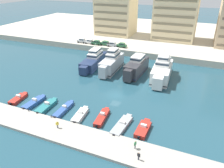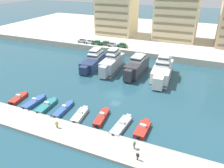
% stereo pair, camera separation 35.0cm
% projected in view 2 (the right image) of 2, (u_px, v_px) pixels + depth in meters
% --- Properties ---
extents(ground_plane, '(400.00, 400.00, 0.00)m').
position_uv_depth(ground_plane, '(116.00, 95.00, 56.92)').
color(ground_plane, '#234C5B').
extents(quay_promenade, '(180.00, 70.00, 2.36)m').
position_uv_depth(quay_promenade, '(165.00, 35.00, 110.19)').
color(quay_promenade, beige).
rests_on(quay_promenade, ground).
extents(pier_dock, '(120.00, 6.34, 0.58)m').
position_uv_depth(pier_dock, '(79.00, 137.00, 41.73)').
color(pier_dock, '#A8A399').
rests_on(pier_dock, ground).
extents(yacht_navy_far_left, '(5.79, 18.21, 7.42)m').
position_uv_depth(yacht_navy_far_left, '(94.00, 60.00, 74.82)').
color(yacht_navy_far_left, navy).
rests_on(yacht_navy_far_left, ground).
extents(yacht_silver_left, '(4.54, 15.89, 8.79)m').
position_uv_depth(yacht_silver_left, '(112.00, 63.00, 70.85)').
color(yacht_silver_left, silver).
rests_on(yacht_silver_left, ground).
extents(yacht_charcoal_mid_left, '(4.81, 15.33, 7.56)m').
position_uv_depth(yacht_charcoal_mid_left, '(136.00, 67.00, 68.21)').
color(yacht_charcoal_mid_left, '#333338').
rests_on(yacht_charcoal_mid_left, ground).
extents(yacht_white_center_left, '(5.87, 17.50, 8.83)m').
position_uv_depth(yacht_white_center_left, '(162.00, 71.00, 65.10)').
color(yacht_white_center_left, white).
rests_on(yacht_white_center_left, ground).
extents(motorboat_red_far_left, '(2.50, 6.13, 1.39)m').
position_uv_depth(motorboat_red_far_left, '(18.00, 98.00, 54.67)').
color(motorboat_red_far_left, red).
rests_on(motorboat_red_far_left, ground).
extents(motorboat_blue_left, '(2.16, 7.29, 1.38)m').
position_uv_depth(motorboat_blue_left, '(34.00, 102.00, 52.94)').
color(motorboat_blue_left, '#33569E').
rests_on(motorboat_blue_left, ground).
extents(motorboat_teal_mid_left, '(2.33, 7.27, 1.40)m').
position_uv_depth(motorboat_teal_mid_left, '(46.00, 106.00, 51.46)').
color(motorboat_teal_mid_left, teal).
rests_on(motorboat_teal_mid_left, ground).
extents(motorboat_blue_center_left, '(1.81, 7.74, 1.27)m').
position_uv_depth(motorboat_blue_center_left, '(64.00, 109.00, 50.17)').
color(motorboat_blue_center_left, '#33569E').
rests_on(motorboat_blue_center_left, ground).
extents(motorboat_white_center, '(2.47, 6.62, 1.28)m').
position_uv_depth(motorboat_white_center, '(80.00, 115.00, 48.11)').
color(motorboat_white_center, white).
rests_on(motorboat_white_center, ground).
extents(motorboat_red_center_right, '(2.31, 7.22, 1.44)m').
position_uv_depth(motorboat_red_center_right, '(102.00, 117.00, 47.28)').
color(motorboat_red_center_right, red).
rests_on(motorboat_red_center_right, ground).
extents(motorboat_grey_mid_right, '(2.64, 8.13, 1.19)m').
position_uv_depth(motorboat_grey_mid_right, '(121.00, 125.00, 44.80)').
color(motorboat_grey_mid_right, '#9EA3A8').
rests_on(motorboat_grey_mid_right, ground).
extents(motorboat_red_right, '(2.26, 6.46, 1.47)m').
position_uv_depth(motorboat_red_right, '(143.00, 129.00, 43.57)').
color(motorboat_red_right, red).
rests_on(motorboat_red_right, ground).
extents(car_silver_far_left, '(4.13, 1.99, 1.80)m').
position_uv_depth(car_silver_far_left, '(83.00, 40.00, 93.04)').
color(car_silver_far_left, '#B7BCC1').
rests_on(car_silver_far_left, quay_promenade).
extents(car_white_left, '(4.19, 2.10, 1.80)m').
position_uv_depth(car_white_left, '(90.00, 41.00, 91.58)').
color(car_white_left, white).
rests_on(car_white_left, quay_promenade).
extents(car_green_mid_left, '(4.13, 1.99, 1.80)m').
position_uv_depth(car_green_mid_left, '(97.00, 42.00, 90.19)').
color(car_green_mid_left, '#2D6642').
rests_on(car_green_mid_left, quay_promenade).
extents(car_green_center_left, '(4.19, 2.11, 1.80)m').
position_uv_depth(car_green_center_left, '(106.00, 43.00, 89.36)').
color(car_green_center_left, '#2D6642').
rests_on(car_green_center_left, quay_promenade).
extents(car_silver_center, '(4.14, 2.01, 1.80)m').
position_uv_depth(car_silver_center, '(113.00, 44.00, 87.90)').
color(car_silver_center, '#B7BCC1').
rests_on(car_silver_center, quay_promenade).
extents(car_green_center_right, '(4.18, 2.09, 1.80)m').
position_uv_depth(car_green_center_right, '(122.00, 45.00, 86.85)').
color(car_green_center_right, '#2D6642').
rests_on(car_green_center_right, quay_promenade).
extents(apartment_block_far_left, '(17.63, 14.45, 24.25)m').
position_uv_depth(apartment_block_far_left, '(117.00, 10.00, 103.20)').
color(apartment_block_far_left, beige).
rests_on(apartment_block_far_left, quay_promenade).
extents(apartment_block_left, '(18.05, 14.59, 27.22)m').
position_uv_depth(apartment_block_left, '(177.00, 10.00, 93.30)').
color(apartment_block_left, beige).
rests_on(apartment_block_left, quay_promenade).
extents(pedestrian_near_edge, '(0.50, 0.43, 1.56)m').
position_uv_depth(pedestrian_near_edge, '(57.00, 124.00, 43.42)').
color(pedestrian_near_edge, '#282D3D').
rests_on(pedestrian_near_edge, pier_dock).
extents(pedestrian_mid_deck, '(0.34, 0.62, 1.65)m').
position_uv_depth(pedestrian_mid_deck, '(134.00, 144.00, 38.05)').
color(pedestrian_mid_deck, '#4C515B').
rests_on(pedestrian_mid_deck, pier_dock).
extents(pedestrian_far_side, '(0.58, 0.32, 1.55)m').
position_uv_depth(pedestrian_far_side, '(138.00, 156.00, 35.70)').
color(pedestrian_far_side, '#282D3D').
rests_on(pedestrian_far_side, pier_dock).
extents(bollard_west, '(0.20, 0.20, 0.61)m').
position_uv_depth(bollard_west, '(28.00, 109.00, 49.16)').
color(bollard_west, '#2D2D33').
rests_on(bollard_west, pier_dock).
extents(bollard_west_mid, '(0.20, 0.20, 0.61)m').
position_uv_depth(bollard_west_mid, '(51.00, 116.00, 46.97)').
color(bollard_west_mid, '#2D2D33').
rests_on(bollard_west_mid, pier_dock).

